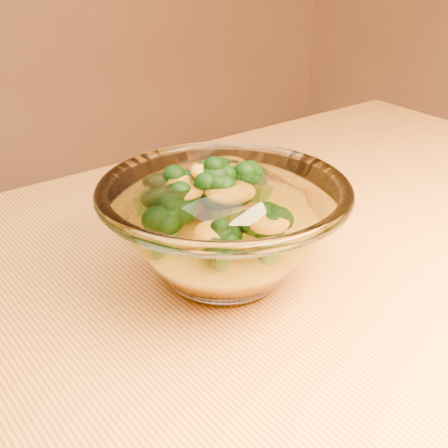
# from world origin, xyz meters

# --- Properties ---
(table) EXTENTS (1.20, 0.80, 0.75)m
(table) POSITION_xyz_m (0.00, 0.00, 0.65)
(table) COLOR gold
(table) RESTS_ON ground
(glass_bowl) EXTENTS (0.24, 0.24, 0.10)m
(glass_bowl) POSITION_xyz_m (-0.00, 0.07, 0.80)
(glass_bowl) COLOR white
(glass_bowl) RESTS_ON table
(cheese_sauce) EXTENTS (0.14, 0.14, 0.04)m
(cheese_sauce) POSITION_xyz_m (-0.00, 0.07, 0.78)
(cheese_sauce) COLOR orange
(cheese_sauce) RESTS_ON glass_bowl
(broccoli_heap) EXTENTS (0.14, 0.16, 0.08)m
(broccoli_heap) POSITION_xyz_m (-0.00, 0.09, 0.82)
(broccoli_heap) COLOR black
(broccoli_heap) RESTS_ON cheese_sauce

